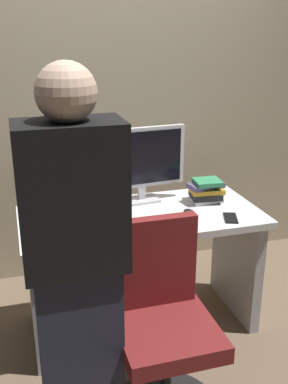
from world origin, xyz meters
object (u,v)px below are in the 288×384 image
object	(u,v)px
office_chair	(163,332)
mouse	(189,213)
person_at_desk	(76,268)
book_stack	(206,191)
keyboard	(143,220)
monitor	(142,161)
cup_near_keyboard	(77,218)
desk	(142,250)
cell_phone	(231,218)

from	to	relation	value
office_chair	mouse	world-z (taller)	office_chair
person_at_desk	book_stack	world-z (taller)	person_at_desk
office_chair	person_at_desk	xyz separation A→B (m)	(-0.38, -0.04, 0.41)
keyboard	book_stack	world-z (taller)	book_stack
person_at_desk	keyboard	distance (m)	0.74
monitor	cup_near_keyboard	size ratio (longest dim) A/B	6.09
office_chair	person_at_desk	size ratio (longest dim) A/B	0.57
book_stack	office_chair	bearing A→B (deg)	-125.31
person_at_desk	cup_near_keyboard	world-z (taller)	person_at_desk
person_at_desk	book_stack	size ratio (longest dim) A/B	7.24
book_stack	mouse	bearing A→B (deg)	-135.24
desk	book_stack	xyz separation A→B (m)	(0.43, 0.07, 0.30)
monitor	cell_phone	xyz separation A→B (m)	(0.40, -0.40, -0.25)
office_chair	monitor	world-z (taller)	monitor
keyboard	cell_phone	distance (m)	0.49
keyboard	cell_phone	size ratio (longest dim) A/B	2.99
desk	monitor	distance (m)	0.53
desk	cup_near_keyboard	xyz separation A→B (m)	(-0.37, -0.05, 0.28)
person_at_desk	monitor	distance (m)	1.05
person_at_desk	book_stack	distance (m)	1.19
desk	office_chair	size ratio (longest dim) A/B	1.45
desk	mouse	bearing A→B (deg)	-21.77
desk	cell_phone	xyz separation A→B (m)	(0.46, -0.21, 0.24)
desk	keyboard	distance (m)	0.27
office_chair	book_stack	bearing A→B (deg)	54.69
desk	mouse	world-z (taller)	mouse
office_chair	monitor	xyz separation A→B (m)	(0.15, 0.85, 0.57)
mouse	book_stack	size ratio (longest dim) A/B	0.44
desk	office_chair	xyz separation A→B (m)	(-0.09, -0.66, -0.08)
person_at_desk	book_stack	bearing A→B (deg)	40.64
office_chair	cell_phone	xyz separation A→B (m)	(0.55, 0.45, 0.32)
keyboard	cell_phone	bearing A→B (deg)	-11.51
monitor	keyboard	xyz separation A→B (m)	(-0.08, -0.30, -0.25)
person_at_desk	mouse	size ratio (longest dim) A/B	16.39
person_at_desk	cell_phone	distance (m)	1.06
monitor	cell_phone	world-z (taller)	monitor
office_chair	book_stack	size ratio (longest dim) A/B	4.15
keyboard	monitor	bearing A→B (deg)	74.37
desk	person_at_desk	size ratio (longest dim) A/B	0.83
monitor	keyboard	world-z (taller)	monitor
cell_phone	office_chair	bearing A→B (deg)	-120.31
office_chair	cup_near_keyboard	world-z (taller)	office_chair
mouse	cell_phone	size ratio (longest dim) A/B	0.69
cup_near_keyboard	book_stack	bearing A→B (deg)	9.21
keyboard	cell_phone	xyz separation A→B (m)	(0.48, -0.10, -0.01)
mouse	cell_phone	world-z (taller)	mouse
desk	cup_near_keyboard	size ratio (longest dim) A/B	15.39
office_chair	mouse	distance (m)	0.73
mouse	cell_phone	xyz separation A→B (m)	(0.20, -0.11, -0.01)
office_chair	keyboard	xyz separation A→B (m)	(0.06, 0.55, 0.32)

